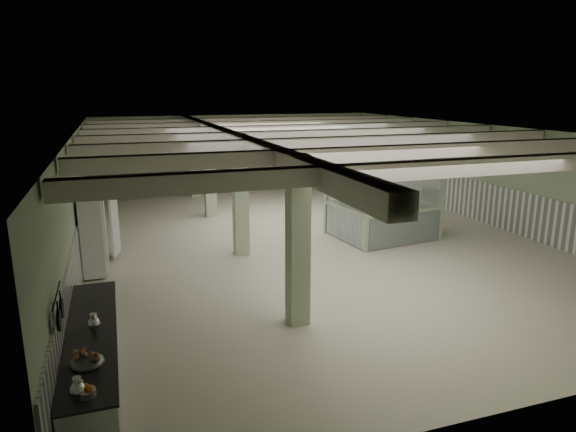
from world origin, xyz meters
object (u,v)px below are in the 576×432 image
object	(u,v)px
guard_booth	(383,186)
filing_cabinet	(429,209)
prep_counter	(94,356)
walkin_cooler	(94,231)

from	to	relation	value
guard_booth	filing_cabinet	bearing A→B (deg)	0.33
prep_counter	filing_cabinet	world-z (taller)	filing_cabinet
walkin_cooler	filing_cabinet	xyz separation A→B (m)	(11.04, 0.41, -0.31)
prep_counter	walkin_cooler	world-z (taller)	walkin_cooler
walkin_cooler	filing_cabinet	size ratio (longest dim) A/B	1.55
guard_booth	filing_cabinet	xyz separation A→B (m)	(1.99, 0.25, -0.99)
prep_counter	walkin_cooler	bearing A→B (deg)	90.78
prep_counter	guard_booth	world-z (taller)	guard_booth
guard_booth	filing_cabinet	size ratio (longest dim) A/B	2.34
walkin_cooler	filing_cabinet	distance (m)	11.05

